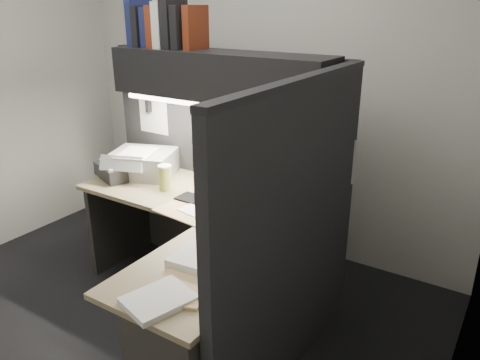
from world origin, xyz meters
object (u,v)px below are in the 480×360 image
Objects in this scene: monitor at (231,160)px; keyboard at (205,203)px; printer at (143,163)px; coffee_cup at (165,178)px; notebook_stack at (120,170)px; desk at (188,286)px; telephone at (304,197)px; overhead_shelf at (218,75)px.

monitor reaches higher than keyboard.
printer is at bearing 165.45° from keyboard.
coffee_cup is (-0.36, -0.27, -0.12)m from monitor.
printer reaches higher than notebook_stack.
printer reaches higher than desk.
monitor is 2.44× the size of telephone.
monitor is 0.56m from telephone.
overhead_shelf is 7.42× the size of telephone.
printer is (-0.34, 0.14, 0.01)m from coffee_cup.
notebook_stack is (-0.84, 0.07, 0.04)m from keyboard.
coffee_cup is (-0.38, 0.05, 0.07)m from keyboard.
monitor is 0.47m from coffee_cup.
coffee_cup is at bearing -148.54° from monitor.
monitor is at bearing 17.01° from notebook_stack.
desk is 0.58m from keyboard.
telephone is 1.25m from printer.
monitor is at bearing -10.68° from printer.
telephone is 1.39m from notebook_stack.
keyboard is at bearing -122.26° from telephone.
monitor is (0.07, 0.03, -0.57)m from overhead_shelf.
keyboard is 0.39m from coffee_cup.
overhead_shelf is 3.74× the size of keyboard.
notebook_stack is at bearing -163.22° from overhead_shelf.
keyboard is at bearing 114.51° from desk.
desk is 0.93m from telephone.
telephone is (0.54, 0.03, -0.16)m from monitor.
keyboard reaches higher than desk.
coffee_cup reaches higher than keyboard.
overhead_shelf is 3.04× the size of monitor.
overhead_shelf is 0.82m from keyboard.
coffee_cup reaches higher than desk.
desk is at bearing -68.21° from overhead_shelf.
telephone is at bearing -13.66° from printer.
notebook_stack reaches higher than keyboard.
notebook_stack reaches higher than desk.
overhead_shelf is at bearing -165.96° from monitor.
keyboard is at bearing -4.93° from notebook_stack.
keyboard is 0.63m from telephone.
desk is 0.86m from coffee_cup.
overhead_shelf is (-0.30, 0.75, 1.06)m from desk.
desk is 0.95m from monitor.
desk is 1.33m from overhead_shelf.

